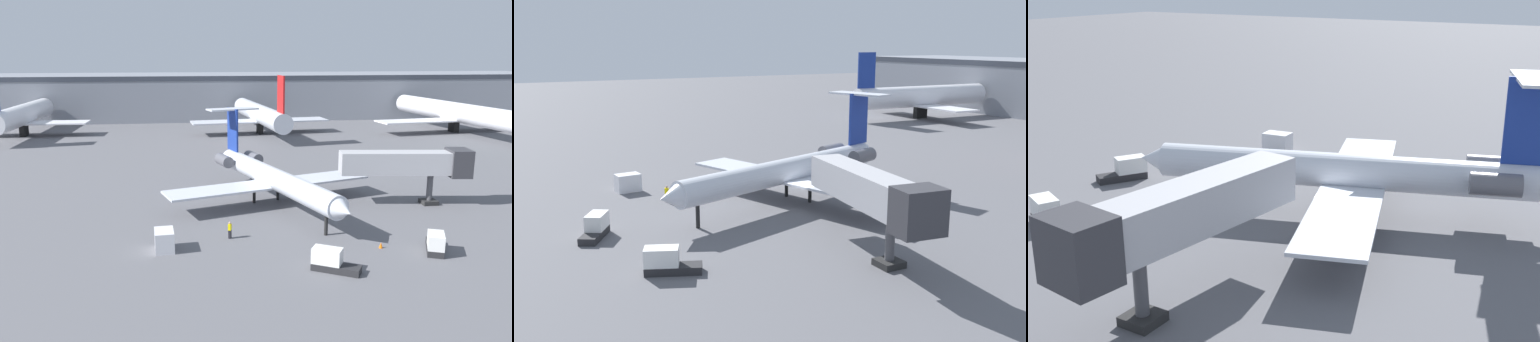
{
  "view_description": "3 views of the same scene",
  "coord_description": "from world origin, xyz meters",
  "views": [
    {
      "loc": [
        -12.4,
        -58.39,
        17.68
      ],
      "look_at": [
        -4.71,
        1.1,
        3.86
      ],
      "focal_mm": 36.38,
      "sensor_mm": 36.0,
      "label": 1
    },
    {
      "loc": [
        47.12,
        -28.7,
        15.98
      ],
      "look_at": [
        -2.22,
        -2.53,
        3.63
      ],
      "focal_mm": 41.47,
      "sensor_mm": 36.0,
      "label": 2
    },
    {
      "loc": [
        35.83,
        17.98,
        16.38
      ],
      "look_at": [
        -0.23,
        -3.62,
        3.46
      ],
      "focal_mm": 44.64,
      "sensor_mm": 36.0,
      "label": 3
    }
  ],
  "objects": [
    {
      "name": "ground_plane",
      "position": [
        0.0,
        0.0,
        -0.05
      ],
      "size": [
        400.0,
        400.0,
        0.1
      ],
      "primitive_type": "cube",
      "color": "#5B5B60"
    },
    {
      "name": "regional_jet",
      "position": [
        -3.16,
        0.51,
        3.39
      ],
      "size": [
        25.42,
        29.67,
        10.28
      ],
      "color": "silver",
      "rests_on": "ground_plane"
    },
    {
      "name": "jet_bridge",
      "position": [
        13.47,
        -1.97,
        4.91
      ],
      "size": [
        15.32,
        4.72,
        6.62
      ],
      "color": "#ADADB2",
      "rests_on": "ground_plane"
    },
    {
      "name": "ground_crew_marshaller",
      "position": [
        -8.82,
        -10.86,
        0.86
      ],
      "size": [
        0.4,
        0.47,
        1.69
      ],
      "color": "black",
      "rests_on": "ground_plane"
    },
    {
      "name": "baggage_tug_lead",
      "position": [
        -1.12,
        -19.52,
        0.84
      ],
      "size": [
        4.16,
        3.22,
        1.9
      ],
      "color": "#262628",
      "rests_on": "ground_plane"
    },
    {
      "name": "baggage_tug_trailing",
      "position": [
        9.28,
        -16.83,
        0.84
      ],
      "size": [
        2.84,
        4.23,
        1.9
      ],
      "color": "#262628",
      "rests_on": "ground_plane"
    },
    {
      "name": "cargo_container_uld",
      "position": [
        -14.97,
        -13.19,
        0.95
      ],
      "size": [
        1.92,
        2.68,
        1.91
      ],
      "color": "silver",
      "rests_on": "ground_plane"
    },
    {
      "name": "traffic_cone_near",
      "position": [
        4.81,
        -15.2,
        0.28
      ],
      "size": [
        0.36,
        0.36,
        0.55
      ],
      "color": "orange",
      "rests_on": "ground_plane"
    },
    {
      "name": "parked_airliner_west_end",
      "position": [
        -47.76,
        57.32,
        4.48
      ],
      "size": [
        27.19,
        32.29,
        13.75
      ],
      "color": "white",
      "rests_on": "ground_plane"
    }
  ]
}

